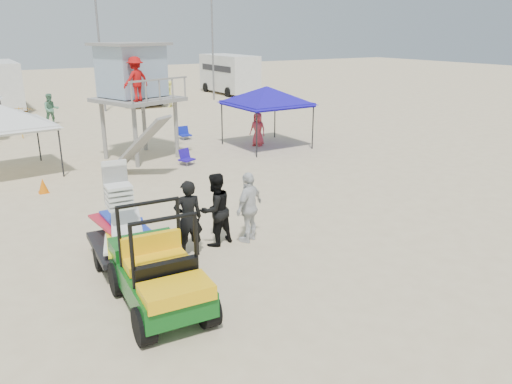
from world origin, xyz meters
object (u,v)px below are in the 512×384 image
canopy_blue (267,89)px  surf_trailer (122,229)px  lifeguard_tower (133,75)px  utility_cart (158,265)px  man_left (188,218)px

canopy_blue → surf_trailer: bearing=-137.1°
surf_trailer → lifeguard_tower: lifeguard_tower is taller
utility_cart → man_left: size_ratio=1.47×
utility_cart → lifeguard_tower: (3.66, 12.22, 2.53)m
utility_cart → man_left: bearing=53.2°
utility_cart → man_left: (1.52, 2.04, -0.01)m
surf_trailer → utility_cart: bearing=-90.1°
utility_cart → canopy_blue: 14.82m
utility_cart → canopy_blue: canopy_blue is taller
canopy_blue → utility_cart: bearing=-130.4°
surf_trailer → man_left: surf_trailer is taller
man_left → canopy_blue: bearing=-121.3°
man_left → lifeguard_tower: size_ratio=0.41×
surf_trailer → lifeguard_tower: (3.66, 9.89, 2.59)m
canopy_blue → lifeguard_tower: bearing=170.2°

